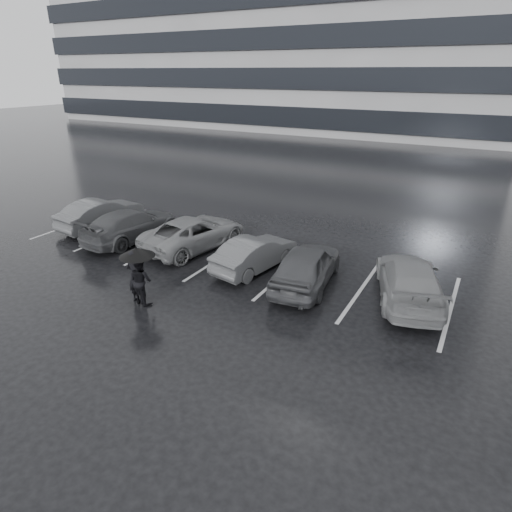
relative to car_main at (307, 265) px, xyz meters
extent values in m
plane|color=black|center=(-1.61, -1.93, -0.71)|extent=(160.00, 160.00, 0.00)
cube|color=#979799|center=(-23.61, 46.07, 13.29)|extent=(60.00, 25.00, 28.00)
cube|color=black|center=(-23.61, 46.07, 1.29)|extent=(60.60, 25.60, 2.20)
cube|color=black|center=(-23.61, 46.07, 5.29)|extent=(60.60, 25.60, 2.20)
cube|color=black|center=(-23.61, 46.07, 9.29)|extent=(60.60, 25.60, 2.20)
cube|color=black|center=(-23.61, 46.07, 13.29)|extent=(60.60, 25.60, 2.20)
imported|color=black|center=(0.00, 0.00, 0.00)|extent=(2.17, 4.33, 1.42)
imported|color=#2F2F32|center=(-2.15, 0.26, -0.10)|extent=(1.94, 3.88, 1.22)
imported|color=#545456|center=(-5.37, 0.86, -0.06)|extent=(2.93, 4.97, 1.30)
imported|color=black|center=(-8.28, 0.29, -0.04)|extent=(2.24, 4.73, 1.33)
imported|color=#2F2F32|center=(-10.62, 0.76, -0.03)|extent=(1.84, 4.23, 1.35)
imported|color=#545456|center=(3.25, 0.67, -0.05)|extent=(3.09, 4.85, 1.31)
imported|color=black|center=(-4.18, -3.72, 0.17)|extent=(0.66, 0.45, 1.77)
imported|color=black|center=(-4.01, -3.69, 0.06)|extent=(0.82, 0.68, 1.54)
cylinder|color=black|center=(-4.11, -3.62, 0.09)|extent=(0.02, 0.02, 1.59)
cone|color=black|center=(-4.11, -3.62, 0.98)|extent=(1.10, 1.10, 0.28)
sphere|color=black|center=(-4.11, -3.62, 1.12)|extent=(0.05, 0.05, 0.05)
cube|color=#B8B7BA|center=(-12.21, 0.57, -0.71)|extent=(0.12, 5.00, 0.00)
cube|color=#B8B7BA|center=(-9.41, 0.57, -0.71)|extent=(0.12, 5.00, 0.00)
cube|color=#B8B7BA|center=(-6.61, 0.57, -0.71)|extent=(0.12, 5.00, 0.00)
cube|color=#B8B7BA|center=(-3.81, 0.57, -0.71)|extent=(0.12, 5.00, 0.00)
cube|color=#B8B7BA|center=(-1.01, 0.57, -0.71)|extent=(0.12, 5.00, 0.00)
cube|color=#B8B7BA|center=(1.79, 0.57, -0.71)|extent=(0.12, 5.00, 0.00)
cube|color=#B8B7BA|center=(4.59, 0.57, -0.71)|extent=(0.12, 5.00, 0.00)
camera|label=1|loc=(4.90, -12.33, 6.05)|focal=30.00mm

